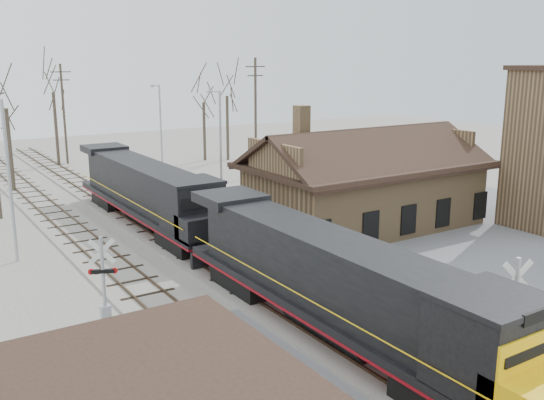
# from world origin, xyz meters

# --- Properties ---
(ground) EXTENTS (140.00, 140.00, 0.00)m
(ground) POSITION_xyz_m (0.00, 0.00, 0.00)
(ground) COLOR #A6A096
(ground) RESTS_ON ground
(road) EXTENTS (60.00, 9.00, 0.03)m
(road) POSITION_xyz_m (0.00, 0.00, 0.01)
(road) COLOR slate
(road) RESTS_ON ground
(parking_lot) EXTENTS (22.00, 26.00, 0.03)m
(parking_lot) POSITION_xyz_m (18.00, 4.00, 0.02)
(parking_lot) COLOR slate
(parking_lot) RESTS_ON ground
(track_main) EXTENTS (3.40, 90.00, 0.24)m
(track_main) POSITION_xyz_m (0.00, 15.00, 0.07)
(track_main) COLOR #A6A096
(track_main) RESTS_ON ground
(track_siding) EXTENTS (3.40, 90.00, 0.24)m
(track_siding) POSITION_xyz_m (-4.50, 15.00, 0.07)
(track_siding) COLOR #A6A096
(track_siding) RESTS_ON ground
(depot) EXTENTS (15.20, 9.31, 7.90)m
(depot) POSITION_xyz_m (11.99, 12.00, 2.41)
(depot) COLOR #92714B
(depot) RESTS_ON ground
(locomotive_lead) EXTENTS (2.90, 19.41, 4.31)m
(locomotive_lead) POSITION_xyz_m (0.00, -0.59, 2.26)
(locomotive_lead) COLOR black
(locomotive_lead) RESTS_ON ground
(locomotive_trailing) EXTENTS (2.90, 19.41, 4.08)m
(locomotive_trailing) POSITION_xyz_m (0.00, 19.09, 2.26)
(locomotive_trailing) COLOR black
(locomotive_trailing) RESTS_ON ground
(crossbuck_near) EXTENTS (1.24, 0.43, 4.46)m
(crossbuck_near) POSITION_xyz_m (2.92, -5.78, 2.06)
(crossbuck_near) COLOR #A5A8AD
(crossbuck_near) RESTS_ON ground
(crossbuck_far) EXTENTS (1.07, 0.54, 4.00)m
(crossbuck_far) POSITION_xyz_m (-7.28, 5.36, 1.88)
(crossbuck_far) COLOR #A5A8AD
(crossbuck_far) RESTS_ON ground
(streetlight_a) EXTENTS (0.25, 2.04, 8.70)m
(streetlight_a) POSITION_xyz_m (-8.60, 16.75, 4.88)
(streetlight_a) COLOR #A5A8AD
(streetlight_a) RESTS_ON ground
(streetlight_b) EXTENTS (0.25, 2.04, 8.43)m
(streetlight_b) POSITION_xyz_m (7.21, 22.91, 4.75)
(streetlight_b) COLOR #A5A8AD
(streetlight_b) RESTS_ON ground
(streetlight_c) EXTENTS (0.25, 2.04, 8.42)m
(streetlight_c) POSITION_xyz_m (7.33, 34.64, 4.74)
(streetlight_c) COLOR #A5A8AD
(streetlight_c) RESTS_ON ground
(utility_pole_b) EXTENTS (2.00, 0.24, 10.19)m
(utility_pole_b) POSITION_xyz_m (1.83, 46.55, 5.32)
(utility_pole_b) COLOR #382D23
(utility_pole_b) RESTS_ON ground
(utility_pole_c) EXTENTS (2.00, 0.24, 10.79)m
(utility_pole_c) POSITION_xyz_m (15.10, 30.73, 5.63)
(utility_pole_c) COLOR #382D23
(utility_pole_c) RESTS_ON ground
(tree_b) EXTENTS (4.55, 4.55, 11.15)m
(tree_b) POSITION_xyz_m (-5.40, 35.35, 7.94)
(tree_b) COLOR #382D23
(tree_b) RESTS_ON ground
(tree_c) EXTENTS (4.95, 4.95, 12.12)m
(tree_c) POSITION_xyz_m (0.94, 46.52, 8.64)
(tree_c) COLOR #382D23
(tree_c) RESTS_ON ground
(tree_d) EXTENTS (4.12, 4.12, 10.10)m
(tree_d) POSITION_xyz_m (14.98, 41.14, 7.19)
(tree_d) COLOR #382D23
(tree_d) RESTS_ON ground
(tree_e) EXTENTS (4.56, 4.56, 11.18)m
(tree_e) POSITION_xyz_m (17.18, 40.01, 7.96)
(tree_e) COLOR #382D23
(tree_e) RESTS_ON ground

